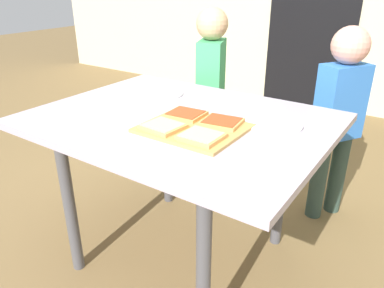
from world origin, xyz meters
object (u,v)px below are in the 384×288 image
pizza_slice_far_left (186,114)px  pizza_slice_near_left (163,126)px  cutting_board (193,128)px  pizza_slice_near_right (201,136)px  pizza_slice_far_right (221,122)px  child_right (339,112)px  plate_white_left (161,94)px  dining_table (180,135)px  child_left (211,88)px  plate_white_right (275,125)px

pizza_slice_far_left → pizza_slice_near_left: 0.16m
cutting_board → pizza_slice_near_right: size_ratio=2.59×
cutting_board → pizza_slice_near_left: (-0.09, -0.08, 0.02)m
cutting_board → pizza_slice_near_left: 0.12m
pizza_slice_far_right → child_right: child_right is taller
cutting_board → pizza_slice_far_right: (0.08, 0.08, 0.02)m
cutting_board → child_right: size_ratio=0.36×
cutting_board → child_right: child_right is taller
pizza_slice_far_left → plate_white_left: 0.37m
plate_white_left → child_right: 0.95m
dining_table → cutting_board: size_ratio=3.25×
child_right → child_left: bearing=-173.8°
pizza_slice_near_right → child_right: size_ratio=0.14×
pizza_slice_far_left → plate_white_left: (-0.31, 0.21, -0.02)m
dining_table → plate_white_left: bearing=142.3°
pizza_slice_far_left → pizza_slice_near_right: size_ratio=1.06×
cutting_board → pizza_slice_near_left: pizza_slice_near_left is taller
cutting_board → child_right: 0.94m
cutting_board → plate_white_right: cutting_board is taller
plate_white_left → cutting_board: bearing=-36.5°
dining_table → pizza_slice_near_right: (0.22, -0.17, 0.10)m
pizza_slice_near_right → plate_white_left: pizza_slice_near_right is taller
pizza_slice_near_left → pizza_slice_far_right: same height
pizza_slice_far_right → child_right: size_ratio=0.15×
child_left → plate_white_right: bearing=-40.9°
child_right → pizza_slice_near_right: bearing=-105.6°
child_left → plate_white_left: bearing=-90.1°
cutting_board → plate_white_right: bearing=41.5°
plate_white_right → plate_white_left: same height
pizza_slice_near_left → pizza_slice_far_right: 0.23m
pizza_slice_far_right → child_left: child_left is taller
pizza_slice_near_left → plate_white_right: bearing=42.0°
pizza_slice_far_left → dining_table: bearing=168.6°
plate_white_right → child_right: 0.66m
pizza_slice_near_right → plate_white_right: (0.16, 0.30, -0.02)m
child_left → child_right: bearing=6.2°
dining_table → pizza_slice_near_right: 0.30m
pizza_slice_far_left → plate_white_right: size_ratio=0.71×
pizza_slice_near_left → plate_white_right: size_ratio=0.71×
child_left → pizza_slice_far_right: bearing=-55.7°
child_left → pizza_slice_far_left: bearing=-66.5°
cutting_board → plate_white_left: (-0.40, 0.29, -0.00)m
dining_table → plate_white_left: (-0.27, 0.21, 0.09)m
cutting_board → child_left: (-0.40, 0.78, -0.08)m
child_left → pizza_slice_near_right: bearing=-60.4°
child_right → plate_white_right: bearing=-99.3°
pizza_slice_near_left → pizza_slice_far_right: bearing=45.0°
cutting_board → pizza_slice_far_left: 0.12m
pizza_slice_far_right → child_left: (-0.47, 0.70, -0.10)m
pizza_slice_far_left → pizza_slice_near_right: bearing=-41.1°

